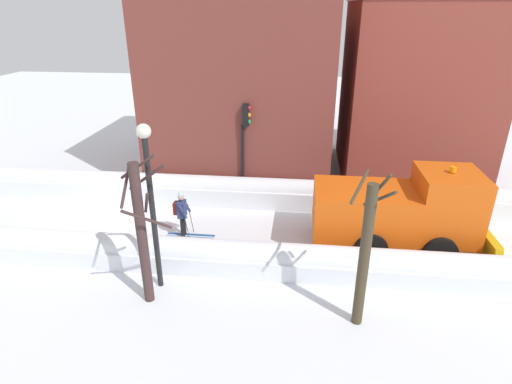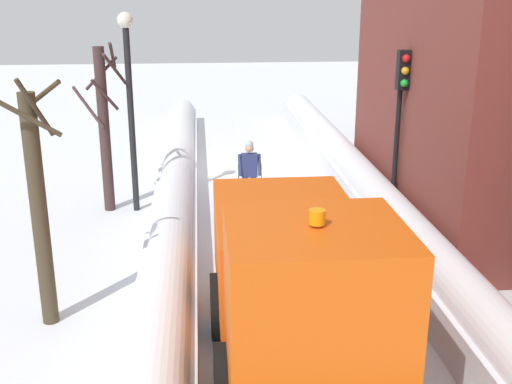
# 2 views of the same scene
# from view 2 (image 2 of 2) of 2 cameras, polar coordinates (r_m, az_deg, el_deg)

# --- Properties ---
(ground_plane) EXTENTS (80.00, 80.00, 0.00)m
(ground_plane) POSITION_cam_2_polar(r_m,az_deg,el_deg) (11.57, 4.55, -11.31)
(ground_plane) COLOR white
(snowbank_left) EXTENTS (1.10, 36.00, 1.24)m
(snowbank_left) POSITION_cam_2_polar(r_m,az_deg,el_deg) (11.94, 16.52, -7.92)
(snowbank_left) COLOR white
(snowbank_left) RESTS_ON ground
(snowbank_right) EXTENTS (1.10, 36.00, 1.06)m
(snowbank_right) POSITION_cam_2_polar(r_m,az_deg,el_deg) (11.22, -8.12, -9.70)
(snowbank_right) COLOR white
(snowbank_right) RESTS_ON ground
(plow_truck) EXTENTS (3.20, 5.98, 3.12)m
(plow_truck) POSITION_cam_2_polar(r_m,az_deg,el_deg) (9.49, 3.72, -8.13)
(plow_truck) COLOR #DB510F
(plow_truck) RESTS_ON ground
(skier) EXTENTS (0.62, 1.80, 1.81)m
(skier) POSITION_cam_2_polar(r_m,az_deg,el_deg) (16.89, -0.60, 2.02)
(skier) COLOR black
(skier) RESTS_ON ground
(traffic_light_pole) EXTENTS (0.28, 0.42, 4.28)m
(traffic_light_pole) POSITION_cam_2_polar(r_m,az_deg,el_deg) (15.28, 12.86, 7.59)
(traffic_light_pole) COLOR black
(traffic_light_pole) RESTS_ON ground
(street_lamp) EXTENTS (0.40, 0.40, 5.07)m
(street_lamp) POSITION_cam_2_polar(r_m,az_deg,el_deg) (16.35, -11.32, 9.13)
(street_lamp) COLOR black
(street_lamp) RESTS_ON ground
(bare_tree_near) EXTENTS (1.37, 1.36, 4.39)m
(bare_tree_near) POSITION_cam_2_polar(r_m,az_deg,el_deg) (16.69, -13.48, 5.80)
(bare_tree_near) COLOR #3F2C2B
(bare_tree_near) RESTS_ON ground
(bare_tree_mid) EXTENTS (0.99, 1.02, 4.34)m
(bare_tree_mid) POSITION_cam_2_polar(r_m,az_deg,el_deg) (11.17, -18.94, -1.30)
(bare_tree_mid) COLOR #413625
(bare_tree_mid) RESTS_ON ground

